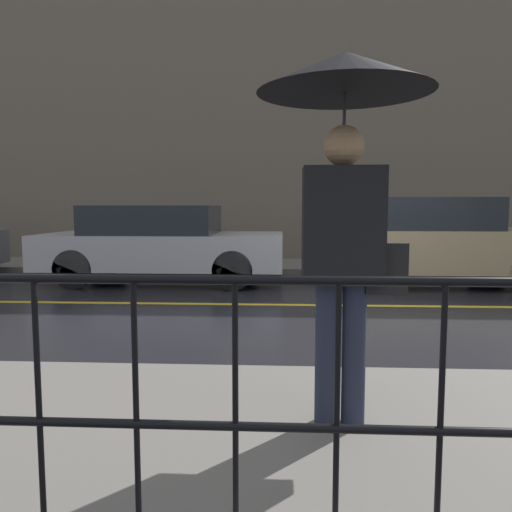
# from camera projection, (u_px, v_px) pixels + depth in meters

# --- Properties ---
(ground_plane) EXTENTS (80.00, 80.00, 0.00)m
(ground_plane) POSITION_uv_depth(u_px,v_px,m) (377.00, 306.00, 7.22)
(ground_plane) COLOR black
(sidewalk_far) EXTENTS (28.00, 2.12, 0.13)m
(sidewalk_far) POSITION_uv_depth(u_px,v_px,m) (342.00, 266.00, 11.44)
(sidewalk_far) COLOR slate
(sidewalk_far) RESTS_ON ground_plane
(lane_marking) EXTENTS (25.20, 0.12, 0.01)m
(lane_marking) POSITION_uv_depth(u_px,v_px,m) (377.00, 306.00, 7.22)
(lane_marking) COLOR gold
(lane_marking) RESTS_ON ground_plane
(building_storefront) EXTENTS (28.00, 0.30, 6.80)m
(building_storefront) POSITION_uv_depth(u_px,v_px,m) (339.00, 127.00, 12.31)
(building_storefront) COLOR #706656
(building_storefront) RESTS_ON ground_plane
(pedestrian) EXTENTS (1.01, 1.01, 2.18)m
(pedestrian) POSITION_uv_depth(u_px,v_px,m) (345.00, 142.00, 2.87)
(pedestrian) COLOR #23283D
(pedestrian) RESTS_ON sidewalk_near
(car_silver) EXTENTS (4.48, 1.90, 1.45)m
(car_silver) POSITION_uv_depth(u_px,v_px,m) (161.00, 243.00, 9.40)
(car_silver) COLOR #B2B5BA
(car_silver) RESTS_ON ground_plane
(car_tan) EXTENTS (3.96, 1.88, 1.59)m
(car_tan) POSITION_uv_depth(u_px,v_px,m) (435.00, 241.00, 9.12)
(car_tan) COLOR tan
(car_tan) RESTS_ON ground_plane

